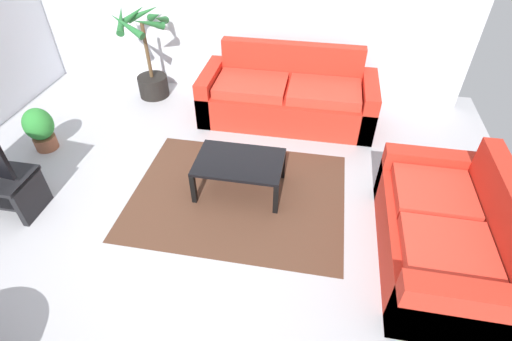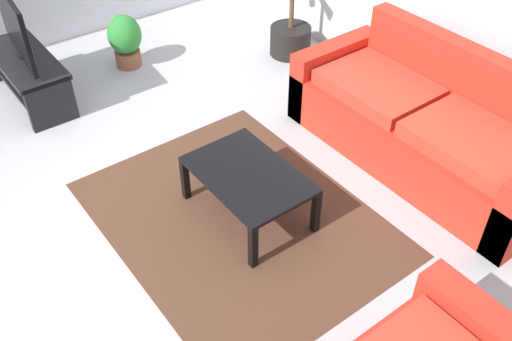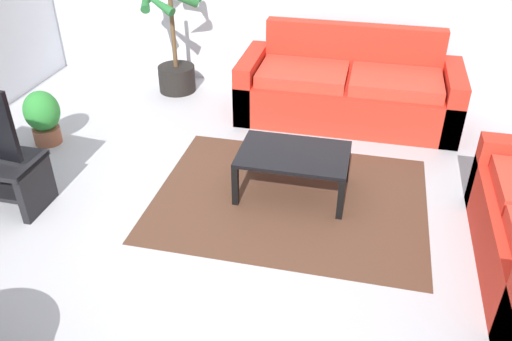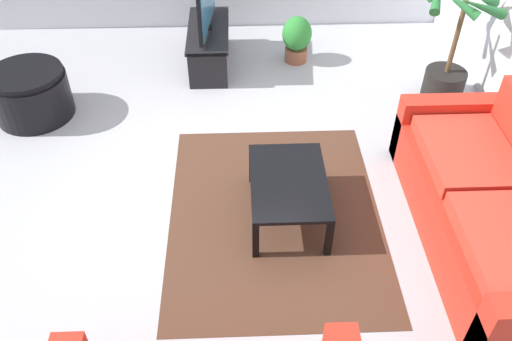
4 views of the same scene
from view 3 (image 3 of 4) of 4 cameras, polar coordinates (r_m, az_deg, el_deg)
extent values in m
plane|color=#B2B2B7|center=(3.92, -3.81, -7.93)|extent=(6.60, 6.60, 0.00)
cube|color=red|center=(5.60, 9.76, 7.46)|extent=(2.21, 0.90, 0.42)
cube|color=red|center=(5.78, 10.49, 13.00)|extent=(1.85, 0.16, 0.48)
cube|color=red|center=(5.69, -0.48, 9.45)|extent=(0.18, 0.90, 0.62)
cube|color=red|center=(5.62, 20.27, 7.05)|extent=(0.18, 0.90, 0.62)
cube|color=red|center=(5.49, 5.10, 10.34)|extent=(0.88, 0.66, 0.12)
cube|color=red|center=(5.45, 14.87, 9.22)|extent=(0.88, 0.66, 0.12)
cube|color=black|center=(4.47, -22.66, -1.63)|extent=(0.06, 0.41, 0.43)
cube|color=black|center=(4.26, 4.09, 1.76)|extent=(0.89, 0.59, 0.03)
cube|color=black|center=(4.21, -2.24, -1.66)|extent=(0.05, 0.05, 0.35)
cube|color=black|center=(4.10, 9.13, -3.11)|extent=(0.05, 0.05, 0.35)
cube|color=black|center=(4.65, -0.53, 1.99)|extent=(0.05, 0.05, 0.35)
cube|color=black|center=(4.56, 9.75, 0.76)|extent=(0.05, 0.05, 0.35)
cube|color=#513323|center=(4.37, 3.69, -2.99)|extent=(2.20, 1.70, 0.01)
cylinder|color=black|center=(6.29, -8.53, 9.80)|extent=(0.42, 0.42, 0.30)
cylinder|color=brown|center=(6.11, -8.93, 14.36)|extent=(0.05, 0.05, 0.76)
cone|color=#266B32|center=(5.80, -11.06, 17.64)|extent=(0.53, 0.27, 0.29)
cylinder|color=brown|center=(5.51, -21.59, 3.57)|extent=(0.26, 0.26, 0.16)
ellipsoid|color=#2F8935|center=(5.40, -22.14, 5.97)|extent=(0.33, 0.33, 0.39)
camera|label=1|loc=(0.74, 42.07, 48.53)|focal=27.08mm
camera|label=2|loc=(2.69, 67.19, 23.96)|focal=40.09mm
camera|label=4|loc=(4.13, 59.10, 27.83)|focal=37.34mm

